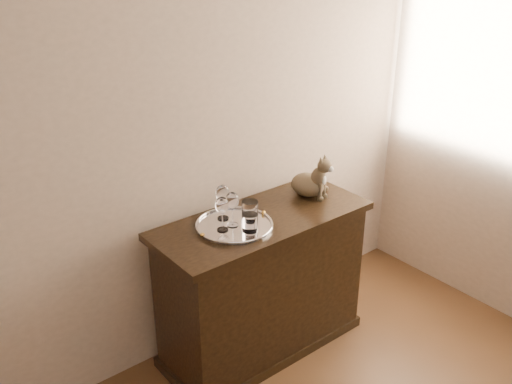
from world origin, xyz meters
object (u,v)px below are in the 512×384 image
tumbler_b (250,223)px  tray (234,226)px  wine_glass_c (222,214)px  wine_glass_d (232,209)px  tumbler_c (250,210)px  sideboard (262,284)px  wine_glass_b (223,202)px  cat (308,174)px

tumbler_b → tray: bearing=105.9°
wine_glass_c → wine_glass_d: 0.07m
wine_glass_d → tumbler_c: 0.13m
wine_glass_c → tumbler_b: (0.10, -0.09, -0.05)m
sideboard → tray: bearing=177.2°
tumbler_c → wine_glass_c: bearing=-175.2°
sideboard → tumbler_c: size_ratio=12.38×
wine_glass_b → sideboard: bearing=-30.0°
tumbler_b → cat: bearing=14.8°
tray → cat: 0.57m
wine_glass_c → wine_glass_d: size_ratio=0.99×
cat → tray: bearing=166.8°
wine_glass_c → tumbler_c: (0.19, 0.02, -0.04)m
sideboard → wine_glass_c: size_ratio=6.55×
wine_glass_c → cat: 0.63m
wine_glass_b → tumbler_c: wine_glass_b is taller
cat → tumbler_b: bearing=177.1°
tray → cat: bearing=4.4°
tumbler_c → cat: (0.44, 0.03, 0.07)m
wine_glass_b → tumbler_b: 0.20m
sideboard → wine_glass_c: bearing=179.0°
sideboard → wine_glass_c: 0.58m
wine_glass_b → wine_glass_c: bearing=-126.9°
sideboard → tumbler_b: 0.51m
wine_glass_b → wine_glass_d: size_ratio=1.03×
wine_glass_b → cat: bearing=-5.4°
wine_glass_d → tray: bearing=-36.7°
sideboard → wine_glass_c: wine_glass_c is taller
wine_glass_b → wine_glass_d: wine_glass_b is taller
tray → tumbler_b: bearing=-74.1°
cat → wine_glass_b: bearing=156.9°
tray → tumbler_c: size_ratio=4.13×
tray → wine_glass_d: size_ratio=2.15×
sideboard → wine_glass_d: 0.56m
wine_glass_b → tumbler_b: bearing=-81.4°
wine_glass_c → sideboard: bearing=-1.0°
wine_glass_c → tumbler_b: size_ratio=2.01×
tray → tumbler_b: (0.03, -0.10, 0.05)m
tumbler_b → tumbler_c: (0.08, 0.11, 0.00)m
wine_glass_b → tray: bearing=-89.0°
wine_glass_b → cat: cat is taller
sideboard → cat: cat is taller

